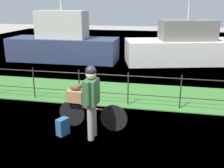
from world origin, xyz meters
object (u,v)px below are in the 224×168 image
bicycle_main (92,115)px  cyclist_person (91,96)px  wooden_crate (76,96)px  moored_boat_near (63,43)px  terrier_dog (76,87)px  moored_boat_mid (186,47)px  backpack_on_paving (63,127)px

bicycle_main → cyclist_person: 0.81m
wooden_crate → cyclist_person: (0.53, -0.49, 0.20)m
wooden_crate → moored_boat_near: (-3.17, 7.25, 0.14)m
bicycle_main → moored_boat_near: size_ratio=0.30×
cyclist_person → bicycle_main: bearing=106.7°
wooden_crate → moored_boat_near: bearing=113.6°
bicycle_main → terrier_dog: bearing=176.0°
bicycle_main → moored_boat_near: (-3.56, 7.28, 0.59)m
bicycle_main → terrier_dog: 0.76m
moored_boat_mid → cyclist_person: bearing=-106.9°
bicycle_main → backpack_on_paving: bearing=-141.2°
terrier_dog → moored_boat_near: size_ratio=0.06×
moored_boat_near → moored_boat_mid: size_ratio=0.90×
cyclist_person → moored_boat_mid: (2.55, 8.42, -0.20)m
moored_boat_mid → moored_boat_near: bearing=-173.8°
terrier_dog → cyclist_person: cyclist_person is taller
terrier_dog → moored_boat_near: 7.93m
wooden_crate → moored_boat_mid: size_ratio=0.06×
bicycle_main → moored_boat_mid: moored_boat_mid is taller
bicycle_main → cyclist_person: cyclist_person is taller
cyclist_person → moored_boat_near: size_ratio=0.30×
cyclist_person → backpack_on_paving: 1.07m
cyclist_person → moored_boat_mid: 8.80m
bicycle_main → wooden_crate: 0.60m
bicycle_main → backpack_on_paving: size_ratio=4.31×
terrier_dog → cyclist_person: bearing=-43.8°
terrier_dog → moored_boat_mid: moored_boat_mid is taller
wooden_crate → moored_boat_mid: bearing=68.7°
terrier_dog → cyclist_person: 0.70m
backpack_on_paving → moored_boat_near: 8.33m
wooden_crate → moored_boat_mid: moored_boat_mid is taller
wooden_crate → moored_boat_near: moored_boat_near is taller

